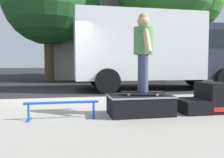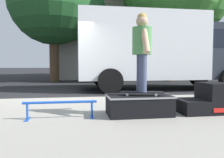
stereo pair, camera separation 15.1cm
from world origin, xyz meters
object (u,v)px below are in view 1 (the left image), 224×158
at_px(skate_box, 140,104).
at_px(street_tree_main, 54,3).
at_px(skater_kid, 143,46).
at_px(skateboard, 143,92).
at_px(box_truck, 159,49).
at_px(kicker_ramp, 206,100).
at_px(grind_rail, 62,106).

relative_size(skate_box, street_tree_main, 0.15).
relative_size(skater_kid, street_tree_main, 0.18).
distance_m(skateboard, box_truck, 5.84).
height_order(skateboard, street_tree_main, street_tree_main).
bearing_deg(skateboard, kicker_ramp, 1.60).
bearing_deg(skateboard, skate_box, 135.57).
bearing_deg(skate_box, street_tree_main, 101.42).
height_order(kicker_ramp, skater_kid, skater_kid).
bearing_deg(grind_rail, street_tree_main, 93.93).
xyz_separation_m(skate_box, box_truck, (2.45, 5.16, 1.39)).
height_order(kicker_ramp, skateboard, kicker_ramp).
relative_size(skate_box, kicker_ramp, 1.23).
relative_size(skater_kid, box_truck, 0.20).
height_order(skateboard, box_truck, box_truck).
xyz_separation_m(grind_rail, street_tree_main, (-0.72, 10.48, 4.39)).
bearing_deg(skater_kid, skate_box, 135.57).
distance_m(box_truck, street_tree_main, 7.58).
bearing_deg(grind_rail, skater_kid, 1.37).
bearing_deg(street_tree_main, kicker_ramp, -71.73).
bearing_deg(skater_kid, skateboard, 0.00).
bearing_deg(skateboard, street_tree_main, 101.58).
bearing_deg(street_tree_main, skate_box, -78.58).
height_order(kicker_ramp, grind_rail, kicker_ramp).
bearing_deg(skateboard, grind_rail, -178.63).
xyz_separation_m(grind_rail, skater_kid, (1.42, 0.03, 1.03)).
bearing_deg(kicker_ramp, skater_kid, -178.40).
relative_size(skate_box, grind_rail, 0.94).
xyz_separation_m(skate_box, street_tree_main, (-2.10, 10.41, 4.42)).
bearing_deg(skateboard, box_truck, 65.11).
relative_size(kicker_ramp, skater_kid, 0.67).
xyz_separation_m(kicker_ramp, street_tree_main, (-3.43, 10.41, 4.37)).
relative_size(grind_rail, skater_kid, 0.88).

